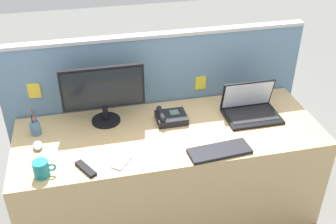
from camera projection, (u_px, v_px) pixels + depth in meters
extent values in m
plane|color=slate|center=(169.00, 209.00, 3.08)|extent=(10.00, 10.00, 0.00)
cube|color=tan|center=(170.00, 173.00, 2.89)|extent=(2.04, 0.76, 0.72)
cube|color=#6084A3|center=(157.00, 112.00, 3.10)|extent=(2.19, 0.06, 1.23)
cube|color=#B7BAC1|center=(156.00, 35.00, 2.76)|extent=(2.19, 0.07, 0.02)
cube|color=yellow|center=(201.00, 83.00, 3.01)|extent=(0.08, 0.01, 0.10)
cube|color=yellow|center=(34.00, 91.00, 2.74)|extent=(0.08, 0.01, 0.11)
cylinder|color=black|center=(106.00, 120.00, 2.79)|extent=(0.20, 0.20, 0.02)
cylinder|color=black|center=(105.00, 112.00, 2.75)|extent=(0.04, 0.04, 0.11)
cube|color=black|center=(103.00, 87.00, 2.66)|extent=(0.55, 0.03, 0.30)
cube|color=black|center=(103.00, 89.00, 2.65)|extent=(0.52, 0.01, 0.27)
cube|color=black|center=(252.00, 116.00, 2.83)|extent=(0.38, 0.27, 0.02)
cube|color=black|center=(251.00, 114.00, 2.83)|extent=(0.34, 0.20, 0.00)
cube|color=black|center=(247.00, 94.00, 2.86)|extent=(0.38, 0.06, 0.22)
cube|color=silver|center=(248.00, 95.00, 2.85)|extent=(0.35, 0.05, 0.20)
cube|color=black|center=(171.00, 118.00, 2.79)|extent=(0.21, 0.17, 0.05)
cube|color=#4C6B5B|center=(174.00, 112.00, 2.80)|extent=(0.06, 0.06, 0.01)
cylinder|color=black|center=(161.00, 114.00, 2.75)|extent=(0.04, 0.15, 0.04)
cube|color=black|center=(220.00, 151.00, 2.49)|extent=(0.40, 0.18, 0.02)
ellipsoid|color=#9EA0A8|center=(38.00, 146.00, 2.53)|extent=(0.07, 0.10, 0.03)
cylinder|color=#4C7093|center=(35.00, 128.00, 2.64)|extent=(0.07, 0.07, 0.09)
cylinder|color=blue|center=(36.00, 119.00, 2.62)|extent=(0.02, 0.02, 0.15)
cylinder|color=red|center=(34.00, 119.00, 2.62)|extent=(0.01, 0.01, 0.14)
cylinder|color=#238438|center=(37.00, 120.00, 2.63)|extent=(0.02, 0.02, 0.13)
cylinder|color=black|center=(32.00, 122.00, 2.61)|extent=(0.01, 0.02, 0.12)
cube|color=#B7BAC1|center=(121.00, 163.00, 2.41)|extent=(0.13, 0.14, 0.01)
cube|color=black|center=(86.00, 169.00, 2.36)|extent=(0.12, 0.17, 0.02)
cylinder|color=#197A84|center=(41.00, 169.00, 2.29)|extent=(0.09, 0.09, 0.10)
torus|color=#197A84|center=(52.00, 167.00, 2.30)|extent=(0.05, 0.01, 0.05)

